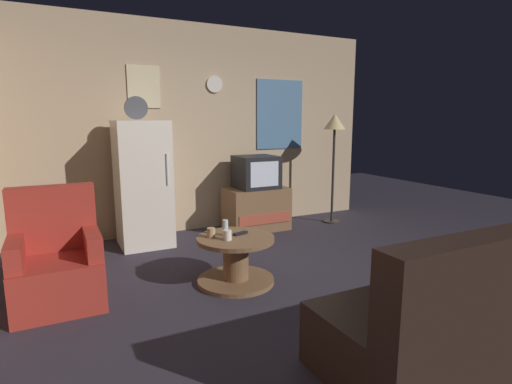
{
  "coord_description": "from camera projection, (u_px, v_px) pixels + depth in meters",
  "views": [
    {
      "loc": [
        -1.83,
        -2.9,
        1.52
      ],
      "look_at": [
        0.08,
        0.9,
        0.75
      ],
      "focal_mm": 28.51,
      "sensor_mm": 36.0,
      "label": 1
    }
  ],
  "objects": [
    {
      "name": "ground_plane",
      "position": [
        293.0,
        291.0,
        3.63
      ],
      "size": [
        12.0,
        12.0,
        0.0
      ],
      "primitive_type": "plane",
      "color": "#2D2833"
    },
    {
      "name": "wall_with_art",
      "position": [
        201.0,
        129.0,
        5.54
      ],
      "size": [
        5.2,
        0.12,
        2.75
      ],
      "color": "tan",
      "rests_on": "ground_plane"
    },
    {
      "name": "fridge",
      "position": [
        143.0,
        184.0,
        4.85
      ],
      "size": [
        0.6,
        0.62,
        1.77
      ],
      "color": "silver",
      "rests_on": "ground_plane"
    },
    {
      "name": "tv_stand",
      "position": [
        256.0,
        209.0,
        5.62
      ],
      "size": [
        0.84,
        0.53,
        0.58
      ],
      "color": "brown",
      "rests_on": "ground_plane"
    },
    {
      "name": "crt_tv",
      "position": [
        256.0,
        172.0,
        5.53
      ],
      "size": [
        0.54,
        0.51,
        0.44
      ],
      "color": "black",
      "rests_on": "tv_stand"
    },
    {
      "name": "standing_lamp",
      "position": [
        335.0,
        130.0,
        5.83
      ],
      "size": [
        0.32,
        0.32,
        1.59
      ],
      "color": "#332D28",
      "rests_on": "ground_plane"
    },
    {
      "name": "coffee_table",
      "position": [
        236.0,
        260.0,
        3.78
      ],
      "size": [
        0.72,
        0.72,
        0.45
      ],
      "color": "brown",
      "rests_on": "ground_plane"
    },
    {
      "name": "wine_glass",
      "position": [
        225.0,
        228.0,
        3.77
      ],
      "size": [
        0.05,
        0.05,
        0.15
      ],
      "primitive_type": "cylinder",
      "color": "silver",
      "rests_on": "coffee_table"
    },
    {
      "name": "mug_ceramic_white",
      "position": [
        227.0,
        235.0,
        3.64
      ],
      "size": [
        0.08,
        0.08,
        0.09
      ],
      "primitive_type": "cylinder",
      "color": "silver",
      "rests_on": "coffee_table"
    },
    {
      "name": "mug_ceramic_tan",
      "position": [
        211.0,
        233.0,
        3.72
      ],
      "size": [
        0.08,
        0.08,
        0.09
      ],
      "primitive_type": "cylinder",
      "color": "tan",
      "rests_on": "coffee_table"
    },
    {
      "name": "remote_control",
      "position": [
        240.0,
        233.0,
        3.82
      ],
      "size": [
        0.16,
        0.08,
        0.02
      ],
      "primitive_type": "cube",
      "rotation": [
        0.0,
        0.0,
        0.27
      ],
      "color": "black",
      "rests_on": "coffee_table"
    },
    {
      "name": "armchair",
      "position": [
        57.0,
        263.0,
        3.36
      ],
      "size": [
        0.68,
        0.68,
        0.96
      ],
      "color": "#A52D23",
      "rests_on": "ground_plane"
    },
    {
      "name": "couch",
      "position": [
        458.0,
        318.0,
        2.5
      ],
      "size": [
        1.7,
        0.8,
        0.92
      ],
      "color": "black",
      "rests_on": "ground_plane"
    }
  ]
}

